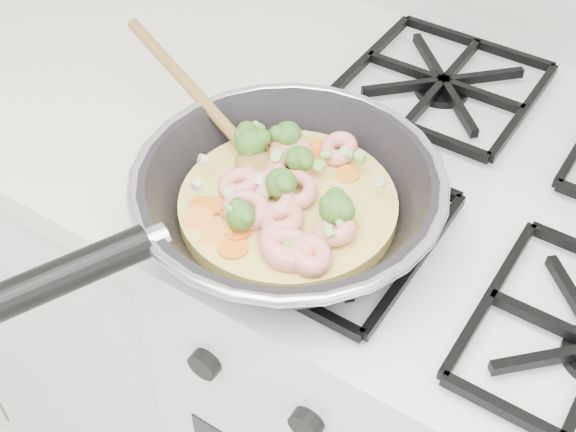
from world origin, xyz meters
The scene contains 3 objects.
stove centered at (0.00, 1.70, 0.46)m, with size 0.60×0.60×0.92m.
counter_left centered at (-0.80, 1.70, 0.45)m, with size 1.00×0.60×0.90m.
skillet centered at (-0.18, 1.52, 0.96)m, with size 0.46×0.48×0.09m.
Camera 1 is at (0.13, 1.06, 1.49)m, focal length 47.11 mm.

